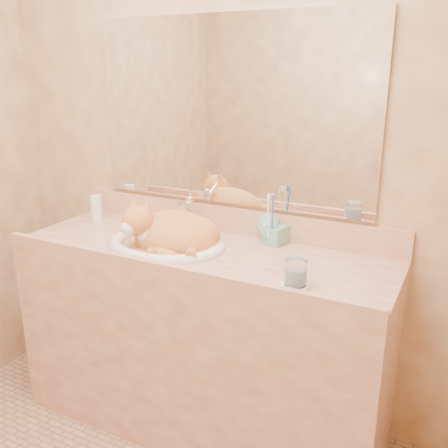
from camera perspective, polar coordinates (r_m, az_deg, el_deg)
The scene contains 12 objects.
wall_back at distance 2.22m, azimuth 0.74°, elevation 9.05°, with size 2.40×0.02×2.50m, color #956844.
vanity_counter at distance 2.26m, azimuth -2.51°, elevation -13.07°, with size 1.60×0.55×0.85m, color #A06147, non-canonical shape.
mirror at distance 2.19m, azimuth 0.61°, elevation 12.63°, with size 1.30×0.02×0.80m, color white.
sink_basin at distance 2.12m, azimuth -6.62°, elevation -0.42°, with size 0.51×0.42×0.16m, color white, non-canonical shape.
faucet at distance 2.27m, azimuth -3.92°, elevation 1.24°, with size 0.05×0.13×0.18m, color silver, non-canonical shape.
cat at distance 2.12m, azimuth -6.17°, elevation -0.81°, with size 0.39×0.32×0.22m, color #B7632A, non-canonical shape.
soap_dispenser at distance 2.09m, azimuth 5.25°, elevation -0.33°, with size 0.08×0.08×0.18m, color #6DAF92.
toothbrush_cup at distance 2.11m, azimuth 5.26°, elevation -1.16°, with size 0.12×0.12×0.11m, color #6DAF92.
toothbrushes at distance 2.08m, azimuth 5.33°, elevation 0.98°, with size 0.04×0.04×0.23m, color white, non-canonical shape.
saucer at distance 1.75m, azimuth 8.12°, elevation -7.01°, with size 0.10×0.10×0.01m, color white.
water_glass at distance 1.73m, azimuth 8.19°, elevation -5.50°, with size 0.08×0.08×0.09m, color silver.
lotion_bottle at distance 2.52m, azimuth -14.39°, elevation 1.74°, with size 0.05×0.05×0.13m, color white.
Camera 1 is at (0.97, -0.97, 1.58)m, focal length 40.00 mm.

